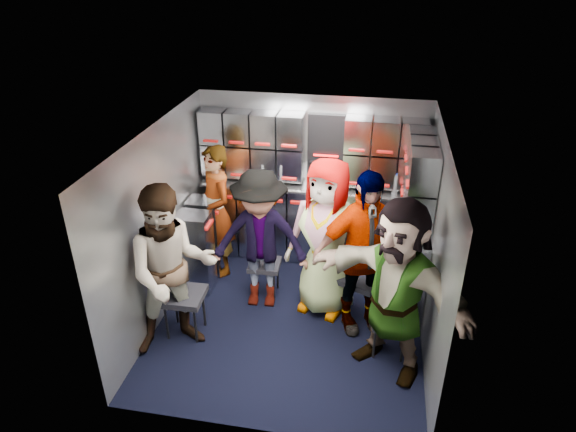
% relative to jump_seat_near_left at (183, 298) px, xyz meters
% --- Properties ---
extents(floor, '(3.00, 3.00, 0.00)m').
position_rel_jump_seat_near_left_xyz_m(floor, '(1.05, 0.42, -0.44)').
color(floor, black).
rests_on(floor, ground).
extents(wall_back, '(2.80, 0.04, 2.10)m').
position_rel_jump_seat_near_left_xyz_m(wall_back, '(1.05, 1.92, 0.61)').
color(wall_back, gray).
rests_on(wall_back, ground).
extents(wall_left, '(0.04, 3.00, 2.10)m').
position_rel_jump_seat_near_left_xyz_m(wall_left, '(-0.35, 0.42, 0.61)').
color(wall_left, gray).
rests_on(wall_left, ground).
extents(wall_right, '(0.04, 3.00, 2.10)m').
position_rel_jump_seat_near_left_xyz_m(wall_right, '(2.45, 0.42, 0.61)').
color(wall_right, gray).
rests_on(wall_right, ground).
extents(ceiling, '(2.80, 3.00, 0.02)m').
position_rel_jump_seat_near_left_xyz_m(ceiling, '(1.05, 0.42, 1.66)').
color(ceiling, silver).
rests_on(ceiling, wall_back).
extents(cart_bank_back, '(2.68, 0.38, 0.99)m').
position_rel_jump_seat_near_left_xyz_m(cart_bank_back, '(1.05, 1.71, 0.05)').
color(cart_bank_back, '#A4A8B4').
rests_on(cart_bank_back, ground).
extents(cart_bank_left, '(0.38, 0.76, 0.99)m').
position_rel_jump_seat_near_left_xyz_m(cart_bank_left, '(-0.14, 0.98, 0.05)').
color(cart_bank_left, '#A4A8B4').
rests_on(cart_bank_left, ground).
extents(counter, '(2.68, 0.42, 0.03)m').
position_rel_jump_seat_near_left_xyz_m(counter, '(1.05, 1.71, 0.57)').
color(counter, '#B6B8BD').
rests_on(counter, cart_bank_back).
extents(locker_bank_back, '(2.68, 0.28, 0.82)m').
position_rel_jump_seat_near_left_xyz_m(locker_bank_back, '(1.05, 1.77, 1.05)').
color(locker_bank_back, '#A4A8B4').
rests_on(locker_bank_back, wall_back).
extents(locker_bank_right, '(0.28, 1.00, 0.82)m').
position_rel_jump_seat_near_left_xyz_m(locker_bank_right, '(2.30, 1.12, 1.05)').
color(locker_bank_right, '#A4A8B4').
rests_on(locker_bank_right, wall_right).
extents(right_cabinet, '(0.28, 1.20, 1.00)m').
position_rel_jump_seat_near_left_xyz_m(right_cabinet, '(2.30, 1.02, 0.06)').
color(right_cabinet, '#A4A8B4').
rests_on(right_cabinet, ground).
extents(coffee_niche, '(0.46, 0.16, 0.84)m').
position_rel_jump_seat_near_left_xyz_m(coffee_niche, '(1.23, 1.83, 1.03)').
color(coffee_niche, black).
rests_on(coffee_niche, wall_back).
extents(red_latch_strip, '(2.60, 0.02, 0.03)m').
position_rel_jump_seat_near_left_xyz_m(red_latch_strip, '(1.05, 1.51, 0.44)').
color(red_latch_strip, '#A5110E').
rests_on(red_latch_strip, cart_bank_back).
extents(jump_seat_near_left, '(0.43, 0.41, 0.50)m').
position_rel_jump_seat_near_left_xyz_m(jump_seat_near_left, '(0.00, 0.00, 0.00)').
color(jump_seat_near_left, black).
rests_on(jump_seat_near_left, ground).
extents(jump_seat_mid_left, '(0.36, 0.35, 0.42)m').
position_rel_jump_seat_near_left_xyz_m(jump_seat_mid_left, '(0.67, 0.83, -0.07)').
color(jump_seat_mid_left, black).
rests_on(jump_seat_mid_left, ground).
extents(jump_seat_center, '(0.43, 0.41, 0.45)m').
position_rel_jump_seat_near_left_xyz_m(jump_seat_center, '(1.38, 0.87, -0.04)').
color(jump_seat_center, black).
rests_on(jump_seat_center, ground).
extents(jump_seat_mid_right, '(0.53, 0.52, 0.49)m').
position_rel_jump_seat_near_left_xyz_m(jump_seat_mid_right, '(1.77, 0.64, -0.01)').
color(jump_seat_mid_right, black).
rests_on(jump_seat_mid_right, ground).
extents(jump_seat_near_right, '(0.40, 0.38, 0.44)m').
position_rel_jump_seat_near_left_xyz_m(jump_seat_near_right, '(2.10, 0.08, -0.06)').
color(jump_seat_near_right, black).
rests_on(jump_seat_near_right, ground).
extents(attendant_standing, '(0.69, 0.71, 1.65)m').
position_rel_jump_seat_near_left_xyz_m(attendant_standing, '(0.00, 1.21, 0.38)').
color(attendant_standing, black).
rests_on(attendant_standing, ground).
extents(attendant_arc_a, '(1.08, 1.00, 1.78)m').
position_rel_jump_seat_near_left_xyz_m(attendant_arc_a, '(0.00, -0.18, 0.45)').
color(attendant_arc_a, black).
rests_on(attendant_arc_a, ground).
extents(attendant_arc_b, '(1.10, 0.68, 1.64)m').
position_rel_jump_seat_near_left_xyz_m(attendant_arc_b, '(0.67, 0.65, 0.38)').
color(attendant_arc_b, black).
rests_on(attendant_arc_b, ground).
extents(attendant_arc_c, '(1.01, 0.81, 1.79)m').
position_rel_jump_seat_near_left_xyz_m(attendant_arc_c, '(1.38, 0.69, 0.45)').
color(attendant_arc_c, black).
rests_on(attendant_arc_c, ground).
extents(attendant_arc_d, '(1.14, 0.84, 1.80)m').
position_rel_jump_seat_near_left_xyz_m(attendant_arc_d, '(1.77, 0.46, 0.46)').
color(attendant_arc_d, black).
rests_on(attendant_arc_d, ground).
extents(attendant_arc_e, '(1.69, 1.36, 1.80)m').
position_rel_jump_seat_near_left_xyz_m(attendant_arc_e, '(2.10, -0.10, 0.46)').
color(attendant_arc_e, black).
rests_on(attendant_arc_e, ground).
extents(bottle_left, '(0.07, 0.07, 0.26)m').
position_rel_jump_seat_near_left_xyz_m(bottle_left, '(0.48, 1.66, 0.72)').
color(bottle_left, white).
rests_on(bottle_left, counter).
extents(bottle_mid, '(0.07, 0.07, 0.27)m').
position_rel_jump_seat_near_left_xyz_m(bottle_mid, '(0.71, 1.66, 0.72)').
color(bottle_mid, white).
rests_on(bottle_mid, counter).
extents(bottle_right, '(0.07, 0.07, 0.24)m').
position_rel_jump_seat_near_left_xyz_m(bottle_right, '(2.08, 1.66, 0.71)').
color(bottle_right, white).
rests_on(bottle_right, counter).
extents(cup_left, '(0.08, 0.08, 0.11)m').
position_rel_jump_seat_near_left_xyz_m(cup_left, '(0.31, 1.65, 0.64)').
color(cup_left, '#C7B38C').
rests_on(cup_left, counter).
extents(cup_right, '(0.08, 0.08, 0.10)m').
position_rel_jump_seat_near_left_xyz_m(cup_right, '(1.70, 1.65, 0.64)').
color(cup_right, '#C7B38C').
rests_on(cup_right, counter).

